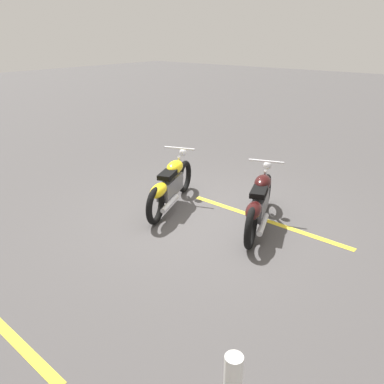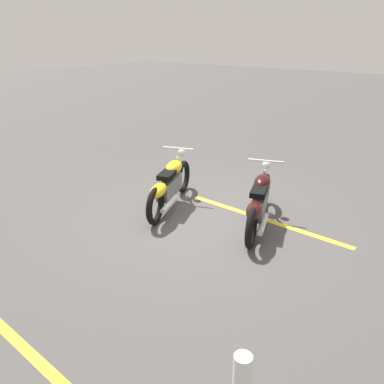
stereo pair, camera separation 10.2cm
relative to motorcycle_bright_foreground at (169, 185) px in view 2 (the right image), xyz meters
The scene contains 4 objects.
ground_plane 0.96m from the motorcycle_bright_foreground, 96.30° to the left, with size 60.00×60.00×0.00m, color #474444.
motorcycle_bright_foreground is the anchor object (origin of this frame).
motorcycle_dark_foreground 1.76m from the motorcycle_bright_foreground, 100.74° to the left, with size 2.13×0.93×1.04m.
parking_stripe_near 1.88m from the motorcycle_bright_foreground, 110.56° to the left, with size 3.20×0.12×0.01m, color yellow.
Camera 2 is at (5.22, 3.70, 3.12)m, focal length 36.47 mm.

